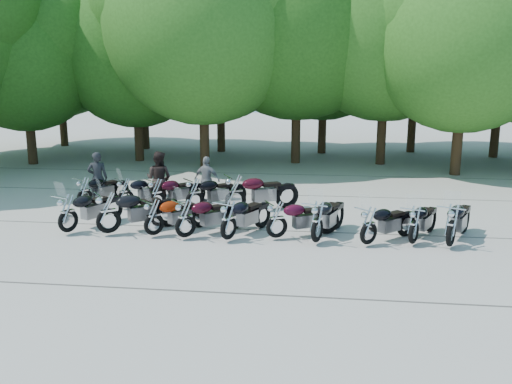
# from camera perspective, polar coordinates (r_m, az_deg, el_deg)

# --- Properties ---
(ground) EXTENTS (90.00, 90.00, 0.00)m
(ground) POSITION_cam_1_polar(r_m,az_deg,el_deg) (13.95, -0.75, -5.76)
(ground) COLOR gray
(ground) RESTS_ON ground
(tree_1) EXTENTS (6.97, 6.97, 8.55)m
(tree_1) POSITION_cam_1_polar(r_m,az_deg,el_deg) (28.01, -23.27, 13.01)
(tree_1) COLOR #3A2614
(tree_1) RESTS_ON ground
(tree_2) EXTENTS (7.31, 7.31, 8.97)m
(tree_2) POSITION_cam_1_polar(r_m,az_deg,el_deg) (27.50, -12.65, 14.25)
(tree_2) COLOR #3A2614
(tree_2) RESTS_ON ground
(tree_3) EXTENTS (8.70, 8.70, 10.67)m
(tree_3) POSITION_cam_1_polar(r_m,az_deg,el_deg) (25.01, -5.69, 16.99)
(tree_3) COLOR #3A2614
(tree_3) RESTS_ON ground
(tree_4) EXTENTS (9.13, 9.13, 11.20)m
(tree_4) POSITION_cam_1_polar(r_m,az_deg,el_deg) (26.33, 4.40, 17.48)
(tree_4) COLOR #3A2614
(tree_4) RESTS_ON ground
(tree_5) EXTENTS (9.04, 9.04, 11.10)m
(tree_5) POSITION_cam_1_polar(r_m,az_deg,el_deg) (26.56, 13.64, 17.00)
(tree_5) COLOR #3A2614
(tree_5) RESTS_ON ground
(tree_6) EXTENTS (8.00, 8.00, 9.82)m
(tree_6) POSITION_cam_1_polar(r_m,az_deg,el_deg) (24.66, 21.23, 15.10)
(tree_6) COLOR #3A2614
(tree_6) RESTS_ON ground
(tree_9) EXTENTS (7.59, 7.59, 9.32)m
(tree_9) POSITION_cam_1_polar(r_m,az_deg,el_deg) (34.33, -20.17, 13.77)
(tree_9) COLOR #3A2614
(tree_9) RESTS_ON ground
(tree_10) EXTENTS (7.78, 7.78, 9.55)m
(tree_10) POSITION_cam_1_polar(r_m,az_deg,el_deg) (31.75, -11.96, 14.65)
(tree_10) COLOR #3A2614
(tree_10) RESTS_ON ground
(tree_11) EXTENTS (7.56, 7.56, 9.28)m
(tree_11) POSITION_cam_1_polar(r_m,az_deg,el_deg) (30.08, -3.82, 14.71)
(tree_11) COLOR #3A2614
(tree_11) RESTS_ON ground
(tree_12) EXTENTS (7.88, 7.88, 9.67)m
(tree_12) POSITION_cam_1_polar(r_m,az_deg,el_deg) (29.61, 7.22, 15.12)
(tree_12) COLOR #3A2614
(tree_12) RESTS_ON ground
(tree_13) EXTENTS (8.31, 8.31, 10.20)m
(tree_13) POSITION_cam_1_polar(r_m,az_deg,el_deg) (31.03, 16.62, 15.17)
(tree_13) COLOR #3A2614
(tree_13) RESTS_ON ground
(tree_14) EXTENTS (8.02, 8.02, 9.84)m
(tree_14) POSITION_cam_1_polar(r_m,az_deg,el_deg) (30.57, 24.66, 14.22)
(tree_14) COLOR #3A2614
(tree_14) RESTS_ON ground
(motorcycle_0) EXTENTS (1.59, 2.31, 1.26)m
(motorcycle_0) POSITION_cam_1_polar(r_m,az_deg,el_deg) (15.67, -19.23, -2.00)
(motorcycle_0) COLOR black
(motorcycle_0) RESTS_ON ground
(motorcycle_1) EXTENTS (2.35, 2.06, 1.36)m
(motorcycle_1) POSITION_cam_1_polar(r_m,az_deg,el_deg) (15.21, -15.30, -1.98)
(motorcycle_1) COLOR black
(motorcycle_1) RESTS_ON ground
(motorcycle_2) EXTENTS (1.90, 1.96, 1.18)m
(motorcycle_2) POSITION_cam_1_polar(r_m,az_deg,el_deg) (14.81, -10.72, -2.50)
(motorcycle_2) COLOR #8C2005
(motorcycle_2) RESTS_ON ground
(motorcycle_3) EXTENTS (2.01, 1.97, 1.22)m
(motorcycle_3) POSITION_cam_1_polar(r_m,az_deg,el_deg) (14.47, -7.44, -2.66)
(motorcycle_3) COLOR black
(motorcycle_3) RESTS_ON ground
(motorcycle_4) EXTENTS (1.61, 2.25, 1.24)m
(motorcycle_4) POSITION_cam_1_polar(r_m,az_deg,el_deg) (14.18, -2.93, -2.86)
(motorcycle_4) COLOR black
(motorcycle_4) RESTS_ON ground
(motorcycle_5) EXTENTS (2.16, 1.54, 1.19)m
(motorcycle_5) POSITION_cam_1_polar(r_m,az_deg,el_deg) (14.33, 2.21, -2.79)
(motorcycle_5) COLOR #3B081B
(motorcycle_5) RESTS_ON ground
(motorcycle_6) EXTENTS (1.44, 2.37, 1.28)m
(motorcycle_6) POSITION_cam_1_polar(r_m,az_deg,el_deg) (14.02, 6.47, -3.00)
(motorcycle_6) COLOR black
(motorcycle_6) RESTS_ON ground
(motorcycle_7) EXTENTS (1.93, 1.87, 1.17)m
(motorcycle_7) POSITION_cam_1_polar(r_m,az_deg,el_deg) (14.09, 11.80, -3.37)
(motorcycle_7) COLOR black
(motorcycle_7) RESTS_ON ground
(motorcycle_8) EXTENTS (1.50, 2.13, 1.17)m
(motorcycle_8) POSITION_cam_1_polar(r_m,az_deg,el_deg) (14.43, 16.32, -3.23)
(motorcycle_8) COLOR black
(motorcycle_8) RESTS_ON ground
(motorcycle_9) EXTENTS (1.59, 2.37, 1.29)m
(motorcycle_9) POSITION_cam_1_polar(r_m,az_deg,el_deg) (14.47, 19.91, -3.18)
(motorcycle_9) COLOR black
(motorcycle_9) RESTS_ON ground
(motorcycle_10) EXTENTS (1.58, 2.05, 1.14)m
(motorcycle_10) POSITION_cam_1_polar(r_m,az_deg,el_deg) (18.54, -17.63, 0.12)
(motorcycle_10) COLOR black
(motorcycle_10) RESTS_ON ground
(motorcycle_11) EXTENTS (1.90, 1.85, 1.15)m
(motorcycle_11) POSITION_cam_1_polar(r_m,az_deg,el_deg) (18.03, -13.60, 0.02)
(motorcycle_11) COLOR black
(motorcycle_11) RESTS_ON ground
(motorcycle_12) EXTENTS (1.90, 2.00, 1.20)m
(motorcycle_12) POSITION_cam_1_polar(r_m,az_deg,el_deg) (17.52, -10.41, -0.11)
(motorcycle_12) COLOR black
(motorcycle_12) RESTS_ON ground
(motorcycle_13) EXTENTS (2.09, 1.89, 1.22)m
(motorcycle_13) POSITION_cam_1_polar(r_m,az_deg,el_deg) (17.28, -6.49, -0.10)
(motorcycle_13) COLOR black
(motorcycle_13) RESTS_ON ground
(motorcycle_14) EXTENTS (2.52, 1.80, 1.39)m
(motorcycle_14) POSITION_cam_1_polar(r_m,az_deg,el_deg) (17.01, -2.17, 0.04)
(motorcycle_14) COLOR #380713
(motorcycle_14) RESTS_ON ground
(rider_0) EXTENTS (0.75, 0.61, 1.78)m
(rider_0) POSITION_cam_1_polar(r_m,az_deg,el_deg) (18.90, -16.33, 1.42)
(rider_0) COLOR black
(rider_0) RESTS_ON ground
(rider_1) EXTENTS (1.02, 0.86, 1.84)m
(rider_1) POSITION_cam_1_polar(r_m,az_deg,el_deg) (18.15, -10.18, 1.37)
(rider_1) COLOR black
(rider_1) RESTS_ON ground
(rider_2) EXTENTS (1.00, 0.60, 1.59)m
(rider_2) POSITION_cam_1_polar(r_m,az_deg,el_deg) (18.40, -5.18, 1.29)
(rider_2) COLOR gray
(rider_2) RESTS_ON ground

